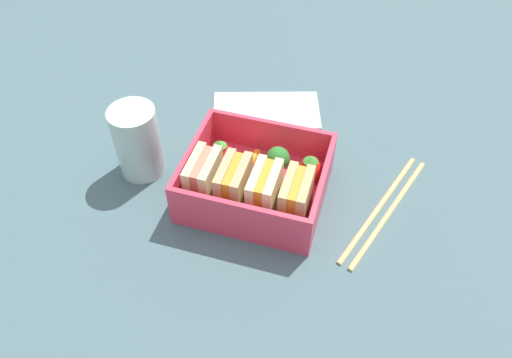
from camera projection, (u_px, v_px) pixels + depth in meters
The scene contains 14 objects.
ground_plane at pixel (256, 199), 61.95cm from camera, with size 120.00×120.00×2.00cm, color #445E64.
bento_tray at pixel (256, 191), 60.77cm from camera, with size 16.34×14.21×1.20cm, color #DE3850.
bento_rim at pixel (256, 174), 58.55cm from camera, with size 16.34×14.21×4.76cm.
sandwich_left at pixel (296, 199), 55.30cm from camera, with size 2.92×5.59×5.87cm.
sandwich_center_left at pixel (264, 192), 56.00cm from camera, with size 2.92×5.59×5.87cm.
sandwich_center at pixel (234, 185), 56.70cm from camera, with size 2.92×5.59×5.87cm.
sandwich_center_right at pixel (204, 178), 57.40cm from camera, with size 2.92×5.59×5.87cm.
strawberry_far_left at pixel (310, 169), 60.12cm from camera, with size 2.99×2.99×3.59cm.
broccoli_floret at pixel (278, 159), 60.18cm from camera, with size 2.92×2.92×3.97cm.
carrot_stick_far_left at pixel (249, 164), 62.20cm from camera, with size 1.09×1.09×4.65cm, color orange.
strawberry_left at pixel (221, 153), 62.01cm from camera, with size 2.89×2.89×3.49cm.
chopstick_pair at pixel (385, 208), 59.21cm from camera, with size 8.36×19.18×0.70cm.
drinking_glass at pixel (138, 141), 60.69cm from camera, with size 5.64×5.64×9.47cm, color silver.
folded_napkin at pixel (266, 110), 71.62cm from camera, with size 15.19×8.10×0.40cm, color silver.
Camera 1 is at (-11.38, 38.05, 46.61)cm, focal length 35.00 mm.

